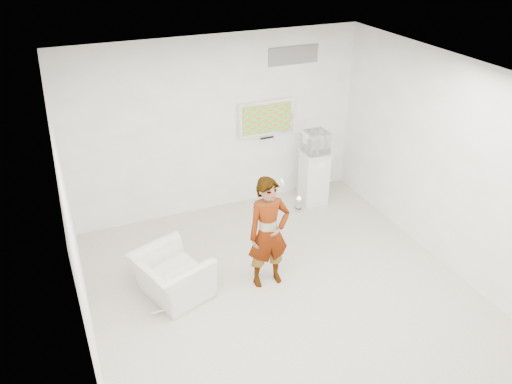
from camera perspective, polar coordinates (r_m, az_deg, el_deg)
room at (r=6.24m, az=3.09°, el=-0.32°), size 5.01×5.01×3.00m
tv at (r=8.57m, az=1.16°, el=8.48°), size 1.00×0.08×0.60m
logo_decal at (r=8.51m, az=4.31°, el=15.31°), size 0.90×0.02×0.30m
person at (r=6.73m, az=1.45°, el=-4.71°), size 0.60×0.40×1.63m
armchair at (r=6.91m, az=-9.57°, el=-9.39°), size 1.10×1.18×0.62m
pedestal at (r=8.93m, az=6.61°, el=1.71°), size 0.51×0.51×0.97m
floor_uplight at (r=8.77m, az=4.90°, el=-1.37°), size 0.17×0.17×0.26m
vitrine at (r=8.64m, az=6.86°, el=5.69°), size 0.38×0.38×0.38m
console at (r=8.67m, az=6.83°, el=5.26°), size 0.10×0.18×0.24m
wii_remote at (r=6.61m, az=3.00°, el=1.14°), size 0.07×0.15×0.04m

